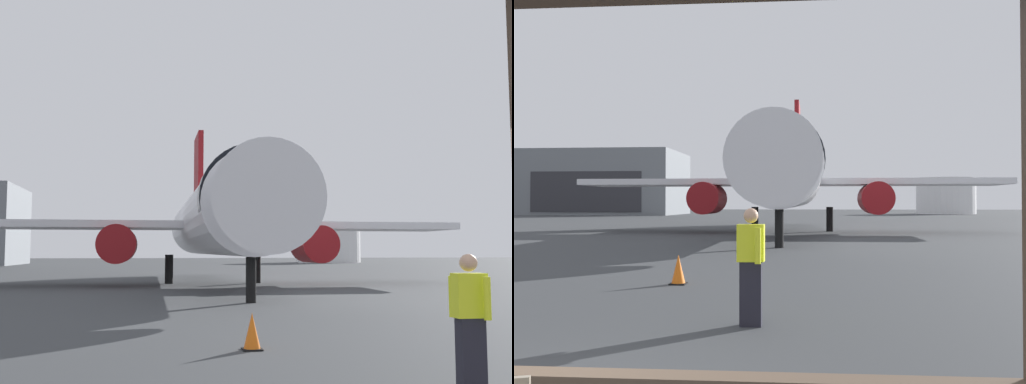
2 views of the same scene
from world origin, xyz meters
TOP-DOWN VIEW (x-y plane):
  - ground_plane at (0.00, 40.00)m, footprint 220.00×220.00m
  - airplane at (1.25, 29.66)m, footprint 25.84×30.23m
  - ground_crew_worker at (1.74, 4.12)m, footprint 0.40×0.50m
  - traffic_cone at (-0.36, 8.14)m, footprint 0.36×0.36m
  - fuel_storage_tank at (24.45, 89.68)m, footprint 9.59×9.59m

SIDE VIEW (x-z plane):
  - ground_plane at x=0.00m, z-range 0.00..0.00m
  - traffic_cone at x=-0.36m, z-range -0.02..0.64m
  - ground_crew_worker at x=1.74m, z-range 0.03..1.77m
  - fuel_storage_tank at x=24.45m, z-range 0.00..5.96m
  - airplane at x=1.25m, z-range -1.73..8.49m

